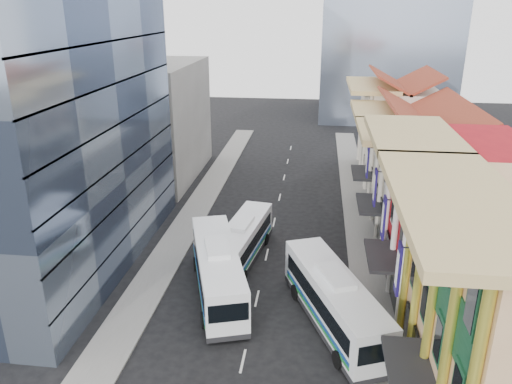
# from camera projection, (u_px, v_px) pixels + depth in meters

# --- Properties ---
(sidewalk_right) EXTENTS (3.00, 90.00, 0.15)m
(sidewalk_right) POSITION_uv_depth(u_px,v_px,m) (366.00, 260.00, 42.46)
(sidewalk_right) COLOR slate
(sidewalk_right) RESTS_ON ground
(sidewalk_left) EXTENTS (3.00, 90.00, 0.15)m
(sidewalk_left) POSITION_uv_depth(u_px,v_px,m) (172.00, 248.00, 44.44)
(sidewalk_left) COLOR slate
(sidewalk_left) RESTS_ON ground
(shophouse_red) EXTENTS (8.00, 10.00, 12.00)m
(shophouse_red) POSITION_uv_depth(u_px,v_px,m) (458.00, 223.00, 35.09)
(shophouse_red) COLOR #A31219
(shophouse_red) RESTS_ON ground
(shophouse_cream_near) EXTENTS (8.00, 9.00, 10.00)m
(shophouse_cream_near) POSITION_uv_depth(u_px,v_px,m) (429.00, 190.00, 44.27)
(shophouse_cream_near) COLOR beige
(shophouse_cream_near) RESTS_ON ground
(shophouse_cream_mid) EXTENTS (8.00, 9.00, 10.00)m
(shophouse_cream_mid) POSITION_uv_depth(u_px,v_px,m) (412.00, 161.00, 52.63)
(shophouse_cream_mid) COLOR beige
(shophouse_cream_mid) RESTS_ON ground
(shophouse_cream_far) EXTENTS (8.00, 12.00, 11.00)m
(shophouse_cream_far) POSITION_uv_depth(u_px,v_px,m) (399.00, 133.00, 62.21)
(shophouse_cream_far) COLOR beige
(shophouse_cream_far) RESTS_ON ground
(office_tower) EXTENTS (12.00, 26.00, 30.00)m
(office_tower) POSITION_uv_depth(u_px,v_px,m) (39.00, 82.00, 37.41)
(office_tower) COLOR #3F4C64
(office_tower) RESTS_ON ground
(office_block_far) EXTENTS (10.00, 18.00, 14.00)m
(office_block_far) POSITION_uv_depth(u_px,v_px,m) (155.00, 121.00, 61.47)
(office_block_far) COLOR gray
(office_block_far) RESTS_ON ground
(bus_left_near) EXTENTS (6.63, 12.96, 4.06)m
(bus_left_near) POSITION_uv_depth(u_px,v_px,m) (218.00, 269.00, 37.00)
(bus_left_near) COLOR white
(bus_left_near) RESTS_ON ground
(bus_left_far) EXTENTS (4.18, 11.25, 3.52)m
(bus_left_far) POSITION_uv_depth(u_px,v_px,m) (242.00, 240.00, 42.12)
(bus_left_far) COLOR white
(bus_left_far) RESTS_ON ground
(bus_right) EXTENTS (7.36, 12.58, 3.98)m
(bus_right) POSITION_uv_depth(u_px,v_px,m) (334.00, 299.00, 33.25)
(bus_right) COLOR white
(bus_right) RESTS_ON ground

